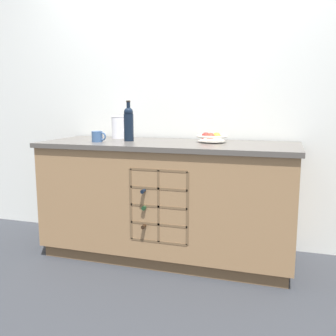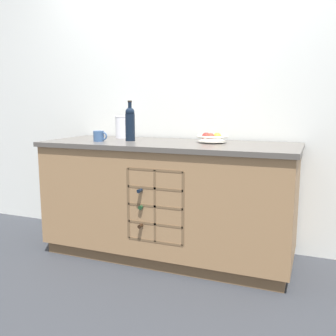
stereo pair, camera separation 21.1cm
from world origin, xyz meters
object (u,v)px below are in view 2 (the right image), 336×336
object	(u,v)px
white_pitcher	(122,127)
standing_wine_bottle	(130,123)
fruit_bowl	(212,138)
ceramic_mug	(99,136)

from	to	relation	value
white_pitcher	standing_wine_bottle	size ratio (longest dim) A/B	0.60
fruit_bowl	white_pitcher	size ratio (longest dim) A/B	1.23
white_pitcher	standing_wine_bottle	distance (m)	0.27
fruit_bowl	ceramic_mug	bearing A→B (deg)	-165.42
fruit_bowl	ceramic_mug	size ratio (longest dim) A/B	1.98
fruit_bowl	ceramic_mug	distance (m)	0.87
ceramic_mug	standing_wine_bottle	distance (m)	0.26
fruit_bowl	white_pitcher	world-z (taller)	white_pitcher
fruit_bowl	ceramic_mug	world-z (taller)	ceramic_mug
ceramic_mug	fruit_bowl	bearing A→B (deg)	14.58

